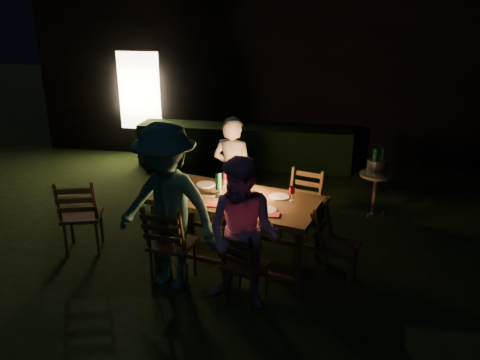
% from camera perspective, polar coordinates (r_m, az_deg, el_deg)
% --- Properties ---
extents(garden_envelope, '(40.00, 40.00, 3.20)m').
position_cam_1_polar(garden_envelope, '(11.38, 5.11, 13.03)').
color(garden_envelope, black).
rests_on(garden_envelope, ground).
extents(dining_table, '(2.18, 1.46, 0.83)m').
position_cam_1_polar(dining_table, '(5.61, -0.34, -2.95)').
color(dining_table, '#442916').
rests_on(dining_table, ground).
extents(chair_near_left, '(0.51, 0.54, 1.03)m').
position_cam_1_polar(chair_near_left, '(5.40, -8.24, -9.31)').
color(chair_near_left, '#442916').
rests_on(chair_near_left, ground).
extents(chair_near_right, '(0.55, 0.56, 0.92)m').
position_cam_1_polar(chair_near_right, '(5.04, 0.57, -11.81)').
color(chair_near_right, '#442916').
rests_on(chair_near_right, ground).
extents(chair_far_left, '(0.55, 0.57, 0.97)m').
position_cam_1_polar(chair_far_left, '(6.61, -1.01, -3.59)').
color(chair_far_left, '#442916').
rests_on(chair_far_left, ground).
extents(chair_far_right, '(0.57, 0.59, 1.00)m').
position_cam_1_polar(chair_far_right, '(6.27, 7.28, -5.01)').
color(chair_far_right, '#442916').
rests_on(chair_far_right, ground).
extents(chair_end, '(0.56, 0.54, 0.98)m').
position_cam_1_polar(chair_end, '(5.45, 11.61, -9.39)').
color(chair_end, '#442916').
rests_on(chair_end, ground).
extents(chair_spare, '(0.60, 0.62, 1.05)m').
position_cam_1_polar(chair_spare, '(6.33, -18.58, -5.55)').
color(chair_spare, '#442916').
rests_on(chair_spare, ground).
extents(person_house_side, '(0.67, 0.52, 1.61)m').
position_cam_1_polar(person_house_side, '(6.46, -0.85, 0.76)').
color(person_house_side, white).
rests_on(person_house_side, ground).
extents(person_opp_right, '(0.91, 0.79, 1.61)m').
position_cam_1_polar(person_opp_right, '(4.74, 0.37, -6.68)').
color(person_opp_right, '#C788B3').
rests_on(person_opp_right, ground).
extents(person_opp_left, '(1.34, 0.97, 1.87)m').
position_cam_1_polar(person_opp_left, '(5.09, -8.91, -3.40)').
color(person_opp_left, '#316350').
rests_on(person_opp_left, ground).
extents(lantern, '(0.16, 0.16, 0.35)m').
position_cam_1_polar(lantern, '(5.55, 0.35, -0.57)').
color(lantern, white).
rests_on(lantern, dining_table).
extents(plate_far_left, '(0.25, 0.25, 0.01)m').
position_cam_1_polar(plate_far_left, '(5.99, -4.20, -0.55)').
color(plate_far_left, white).
rests_on(plate_far_left, dining_table).
extents(plate_near_left, '(0.25, 0.25, 0.01)m').
position_cam_1_polar(plate_near_left, '(5.64, -6.36, -1.97)').
color(plate_near_left, white).
rests_on(plate_near_left, dining_table).
extents(plate_far_right, '(0.25, 0.25, 0.01)m').
position_cam_1_polar(plate_far_right, '(5.61, 4.79, -2.05)').
color(plate_far_right, white).
rests_on(plate_far_right, dining_table).
extents(plate_near_right, '(0.25, 0.25, 0.01)m').
position_cam_1_polar(plate_near_right, '(5.23, 3.11, -3.70)').
color(plate_near_right, white).
rests_on(plate_near_right, dining_table).
extents(wineglass_a, '(0.06, 0.06, 0.18)m').
position_cam_1_polar(wineglass_a, '(5.91, -1.82, 0.01)').
color(wineglass_a, '#59070F').
rests_on(wineglass_a, dining_table).
extents(wineglass_b, '(0.06, 0.06, 0.18)m').
position_cam_1_polar(wineglass_b, '(5.78, -7.33, -0.62)').
color(wineglass_b, '#59070F').
rests_on(wineglass_b, dining_table).
extents(wineglass_c, '(0.06, 0.06, 0.18)m').
position_cam_1_polar(wineglass_c, '(5.20, 1.34, -2.85)').
color(wineglass_c, '#59070F').
rests_on(wineglass_c, dining_table).
extents(wineglass_d, '(0.06, 0.06, 0.18)m').
position_cam_1_polar(wineglass_d, '(5.49, 6.33, -1.69)').
color(wineglass_d, '#59070F').
rests_on(wineglass_d, dining_table).
extents(wineglass_e, '(0.06, 0.06, 0.18)m').
position_cam_1_polar(wineglass_e, '(5.34, -2.69, -2.22)').
color(wineglass_e, silver).
rests_on(wineglass_e, dining_table).
extents(bottle_table, '(0.07, 0.07, 0.28)m').
position_cam_1_polar(bottle_table, '(5.63, -2.64, -0.45)').
color(bottle_table, '#0F471E').
rests_on(bottle_table, dining_table).
extents(napkin_left, '(0.18, 0.14, 0.01)m').
position_cam_1_polar(napkin_left, '(5.38, -3.24, -3.02)').
color(napkin_left, red).
rests_on(napkin_left, dining_table).
extents(napkin_right, '(0.18, 0.14, 0.01)m').
position_cam_1_polar(napkin_right, '(5.13, 3.81, -4.22)').
color(napkin_right, red).
rests_on(napkin_right, dining_table).
extents(phone, '(0.14, 0.07, 0.01)m').
position_cam_1_polar(phone, '(5.61, -7.39, -2.16)').
color(phone, black).
rests_on(phone, dining_table).
extents(side_table, '(0.48, 0.48, 0.65)m').
position_cam_1_polar(side_table, '(7.25, 16.24, 0.16)').
color(side_table, brown).
rests_on(side_table, ground).
extents(ice_bucket, '(0.30, 0.30, 0.22)m').
position_cam_1_polar(ice_bucket, '(7.19, 16.38, 1.56)').
color(ice_bucket, '#A5A8AD').
rests_on(ice_bucket, side_table).
extents(bottle_bucket_a, '(0.07, 0.07, 0.32)m').
position_cam_1_polar(bottle_bucket_a, '(7.13, 16.05, 1.87)').
color(bottle_bucket_a, '#0F471E').
rests_on(bottle_bucket_a, side_table).
extents(bottle_bucket_b, '(0.07, 0.07, 0.32)m').
position_cam_1_polar(bottle_bucket_b, '(7.22, 16.79, 2.01)').
color(bottle_bucket_b, '#0F471E').
rests_on(bottle_bucket_b, side_table).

